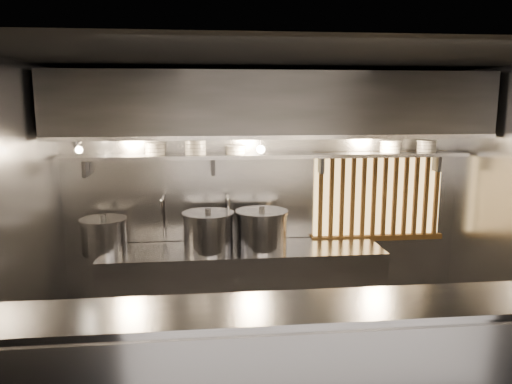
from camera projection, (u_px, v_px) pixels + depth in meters
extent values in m
plane|color=black|center=(288.00, 382.00, 4.44)|extent=(4.50, 4.50, 0.00)
plane|color=black|center=(292.00, 58.00, 3.94)|extent=(4.50, 4.50, 0.00)
plane|color=gray|center=(266.00, 196.00, 5.66)|extent=(4.50, 0.00, 4.50)
plane|color=gray|center=(10.00, 237.00, 3.95)|extent=(0.00, 3.00, 3.00)
cube|color=#9A9AA0|center=(314.00, 307.00, 3.31)|extent=(4.50, 0.56, 0.03)
cube|color=#9A9AA0|center=(243.00, 288.00, 5.43)|extent=(3.00, 0.70, 0.90)
cube|color=#9A9AA0|center=(269.00, 156.00, 5.39)|extent=(4.40, 0.34, 0.04)
cube|color=#2D2D30|center=(272.00, 105.00, 5.08)|extent=(4.40, 0.80, 0.65)
cube|color=#9A9AA0|center=(278.00, 138.00, 4.74)|extent=(4.40, 0.03, 0.04)
cube|color=#FFCA72|center=(378.00, 196.00, 5.78)|extent=(1.50, 0.02, 0.92)
cube|color=brown|center=(381.00, 154.00, 5.64)|extent=(1.56, 0.06, 0.06)
cube|color=brown|center=(377.00, 238.00, 5.82)|extent=(1.56, 0.06, 0.06)
cube|color=brown|center=(321.00, 198.00, 5.66)|extent=(0.04, 0.04, 0.92)
cube|color=brown|center=(331.00, 198.00, 5.67)|extent=(0.04, 0.04, 0.92)
cube|color=brown|center=(342.00, 197.00, 5.68)|extent=(0.04, 0.04, 0.92)
cube|color=brown|center=(353.00, 197.00, 5.70)|extent=(0.04, 0.04, 0.92)
cube|color=brown|center=(363.00, 197.00, 5.71)|extent=(0.04, 0.04, 0.92)
cube|color=brown|center=(374.00, 197.00, 5.72)|extent=(0.04, 0.04, 0.92)
cube|color=brown|center=(384.00, 196.00, 5.74)|extent=(0.04, 0.04, 0.92)
cube|color=brown|center=(395.00, 196.00, 5.75)|extent=(0.04, 0.04, 0.92)
cube|color=brown|center=(405.00, 196.00, 5.76)|extent=(0.04, 0.04, 0.92)
cube|color=brown|center=(416.00, 196.00, 5.78)|extent=(0.04, 0.04, 0.92)
cube|color=brown|center=(426.00, 196.00, 5.79)|extent=(0.04, 0.04, 0.92)
cube|color=brown|center=(436.00, 195.00, 5.81)|extent=(0.05, 0.04, 0.92)
cylinder|color=silver|center=(164.00, 218.00, 5.52)|extent=(0.03, 0.03, 0.48)
sphere|color=silver|center=(163.00, 196.00, 5.48)|extent=(0.04, 0.04, 0.04)
cylinder|color=silver|center=(162.00, 199.00, 5.35)|extent=(0.03, 0.26, 0.03)
sphere|color=silver|center=(162.00, 201.00, 5.22)|extent=(0.04, 0.04, 0.04)
cylinder|color=silver|center=(162.00, 208.00, 5.24)|extent=(0.03, 0.03, 0.14)
cylinder|color=silver|center=(227.00, 216.00, 5.60)|extent=(0.03, 0.03, 0.48)
sphere|color=silver|center=(227.00, 195.00, 5.55)|extent=(0.04, 0.04, 0.04)
cylinder|color=silver|center=(228.00, 197.00, 5.43)|extent=(0.03, 0.26, 0.03)
sphere|color=silver|center=(228.00, 200.00, 5.30)|extent=(0.04, 0.04, 0.04)
cylinder|color=silver|center=(228.00, 206.00, 5.31)|extent=(0.03, 0.03, 0.14)
cone|color=#9A9AA0|center=(76.00, 143.00, 4.70)|extent=(0.25, 0.27, 0.20)
sphere|color=#FFE0B2|center=(79.00, 150.00, 4.69)|extent=(0.07, 0.07, 0.07)
cylinder|color=#2D2D30|center=(78.00, 134.00, 4.78)|extent=(0.02, 0.22, 0.02)
cylinder|color=#2D2D30|center=(261.00, 142.00, 5.24)|extent=(0.01, 0.01, 0.12)
sphere|color=#FFE0B2|center=(261.00, 149.00, 5.25)|extent=(0.09, 0.09, 0.09)
cylinder|color=#9A9AA0|center=(104.00, 237.00, 5.19)|extent=(0.59, 0.59, 0.33)
cylinder|color=#9A9AA0|center=(103.00, 220.00, 5.16)|extent=(0.63, 0.63, 0.03)
cylinder|color=#2D2D30|center=(103.00, 217.00, 5.15)|extent=(0.06, 0.06, 0.04)
cylinder|color=#9A9AA0|center=(262.00, 231.00, 5.33)|extent=(0.67, 0.67, 0.39)
cylinder|color=#9A9AA0|center=(262.00, 212.00, 5.29)|extent=(0.71, 0.71, 0.03)
cylinder|color=#2D2D30|center=(262.00, 209.00, 5.28)|extent=(0.06, 0.06, 0.04)
cylinder|color=#9A9AA0|center=(208.00, 233.00, 5.24)|extent=(0.63, 0.63, 0.39)
cylinder|color=#9A9AA0|center=(208.00, 214.00, 5.21)|extent=(0.67, 0.67, 0.03)
cylinder|color=#2D2D30|center=(208.00, 211.00, 5.20)|extent=(0.06, 0.06, 0.04)
cylinder|color=silver|center=(155.00, 153.00, 5.26)|extent=(0.20, 0.20, 0.03)
cylinder|color=silver|center=(155.00, 150.00, 5.25)|extent=(0.20, 0.20, 0.03)
cylinder|color=silver|center=(155.00, 146.00, 5.24)|extent=(0.20, 0.20, 0.03)
cylinder|color=silver|center=(155.00, 143.00, 5.24)|extent=(0.22, 0.22, 0.01)
cylinder|color=silver|center=(195.00, 153.00, 5.30)|extent=(0.22, 0.22, 0.03)
cylinder|color=silver|center=(195.00, 149.00, 5.29)|extent=(0.22, 0.22, 0.03)
cylinder|color=silver|center=(195.00, 146.00, 5.29)|extent=(0.22, 0.22, 0.03)
cylinder|color=silver|center=(195.00, 142.00, 5.28)|extent=(0.22, 0.22, 0.03)
cylinder|color=silver|center=(195.00, 139.00, 5.28)|extent=(0.24, 0.24, 0.01)
cylinder|color=silver|center=(236.00, 152.00, 5.35)|extent=(0.21, 0.21, 0.03)
cylinder|color=silver|center=(236.00, 149.00, 5.34)|extent=(0.21, 0.21, 0.03)
cylinder|color=silver|center=(236.00, 146.00, 5.34)|extent=(0.22, 0.22, 0.01)
cylinder|color=silver|center=(390.00, 151.00, 5.53)|extent=(0.22, 0.22, 0.03)
cylinder|color=silver|center=(390.00, 147.00, 5.53)|extent=(0.22, 0.22, 0.03)
cylinder|color=silver|center=(390.00, 144.00, 5.52)|extent=(0.22, 0.22, 0.03)
cylinder|color=silver|center=(390.00, 141.00, 5.51)|extent=(0.24, 0.24, 0.01)
cylinder|color=silver|center=(426.00, 150.00, 5.58)|extent=(0.21, 0.21, 0.03)
cylinder|color=silver|center=(426.00, 147.00, 5.57)|extent=(0.21, 0.21, 0.03)
cylinder|color=silver|center=(427.00, 143.00, 5.56)|extent=(0.21, 0.21, 0.03)
cylinder|color=silver|center=(427.00, 141.00, 5.56)|extent=(0.22, 0.22, 0.01)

